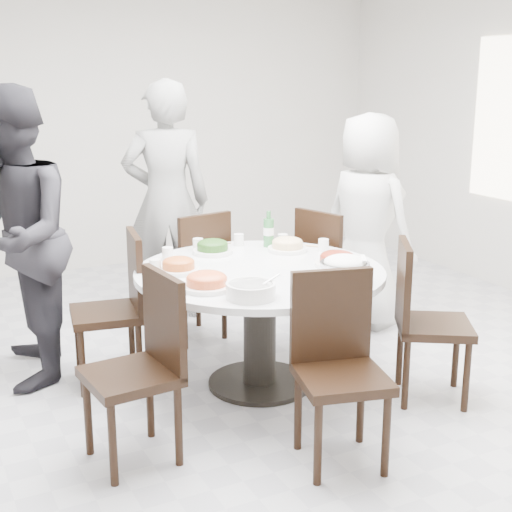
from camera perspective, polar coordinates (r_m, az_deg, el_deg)
name	(u,v)px	position (r m, az deg, el deg)	size (l,w,h in m)	color
floor	(233,373)	(4.69, -1.82, -9.33)	(6.00, 6.00, 0.01)	#BBBBC0
wall_back	(99,125)	(7.14, -12.41, 10.18)	(6.00, 0.01, 2.80)	silver
dining_table	(260,328)	(4.38, 0.30, -5.79)	(1.50, 1.50, 0.75)	white
chair_ne	(334,272)	(5.26, 6.29, -1.26)	(0.42, 0.42, 0.95)	black
chair_n	(191,275)	(5.17, -5.22, -1.52)	(0.42, 0.42, 0.95)	black
chair_nw	(106,310)	(4.49, -11.91, -4.27)	(0.42, 0.42, 0.95)	black
chair_sw	(130,372)	(3.58, -10.03, -9.10)	(0.42, 0.42, 0.95)	black
chair_s	(342,374)	(3.53, 6.90, -9.34)	(0.42, 0.42, 0.95)	black
chair_se	(435,322)	(4.31, 14.09, -5.17)	(0.42, 0.42, 0.95)	black
diner_right	(367,221)	(5.44, 8.89, 2.78)	(0.79, 0.51, 1.61)	silver
diner_middle	(167,201)	(5.57, -7.17, 4.36)	(0.68, 0.44, 1.85)	black
diner_left	(13,239)	(4.55, -18.84, 1.29)	(0.89, 0.69, 1.83)	black
dish_greens	(213,249)	(4.64, -3.49, 0.60)	(0.26, 0.26, 0.07)	white
dish_pale	(287,246)	(4.69, 2.53, 0.80)	(0.26, 0.26, 0.07)	white
dish_orange	(179,267)	(4.22, -6.21, -0.88)	(0.25, 0.25, 0.07)	white
dish_redbrown	(337,261)	(4.35, 6.51, -0.40)	(0.27, 0.27, 0.07)	white
dish_tofu	(207,282)	(3.88, -3.97, -2.13)	(0.29, 0.29, 0.07)	white
rice_bowl	(345,273)	(4.01, 7.10, -1.34)	(0.28, 0.28, 0.12)	silver
soup_bowl	(251,290)	(3.72, -0.42, -2.77)	(0.26, 0.26, 0.08)	white
beverage_bottle	(269,229)	(4.80, 1.01, 2.18)	(0.07, 0.07, 0.24)	#2C6E37
tea_cups	(217,240)	(4.84, -3.11, 1.27)	(0.07, 0.07, 0.08)	white
chopsticks	(221,246)	(4.83, -2.84, 0.84)	(0.24, 0.04, 0.01)	tan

